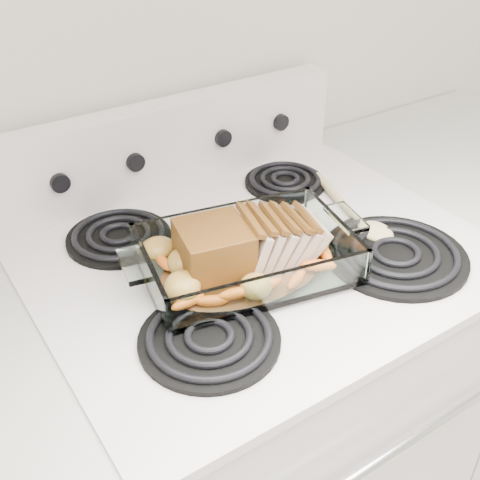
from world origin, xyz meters
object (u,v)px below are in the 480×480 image
electric_range (251,416)px  baking_dish (247,260)px  pork_roast (239,248)px  counter_right (452,312)px

electric_range → baking_dish: 0.49m
electric_range → pork_roast: bearing=-141.0°
pork_roast → electric_range: bearing=41.8°
baking_dish → pork_roast: bearing=-168.2°
baking_dish → pork_roast: pork_roast is taller
electric_range → baking_dish: (-0.05, -0.05, 0.48)m
baking_dish → pork_roast: 0.04m
pork_roast → baking_dish: bearing=2.8°
baking_dish → counter_right: bearing=16.1°
electric_range → counter_right: size_ratio=1.20×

